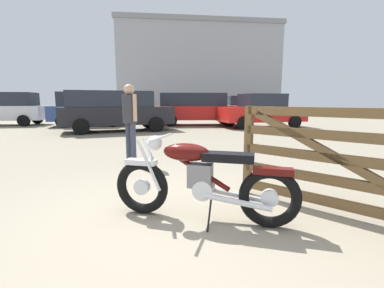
% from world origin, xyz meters
% --- Properties ---
extents(ground_plane, '(80.00, 80.00, 0.00)m').
position_xyz_m(ground_plane, '(0.00, 0.00, 0.00)').
color(ground_plane, gray).
extents(vintage_motorcycle, '(1.95, 0.95, 0.94)m').
position_xyz_m(vintage_motorcycle, '(0.21, 0.05, 0.45)').
color(vintage_motorcycle, black).
rests_on(vintage_motorcycle, ground_plane).
extents(timber_gate, '(1.71, 2.05, 1.60)m').
position_xyz_m(timber_gate, '(1.97, -0.35, 0.70)').
color(timber_gate, brown).
rests_on(timber_gate, ground_plane).
extents(bystander, '(0.31, 0.39, 1.66)m').
position_xyz_m(bystander, '(-0.71, 3.05, 1.02)').
color(bystander, '#383D51').
rests_on(bystander, ground_plane).
extents(blue_hatchback_right, '(4.32, 2.18, 1.67)m').
position_xyz_m(blue_hatchback_right, '(5.32, 10.09, 0.84)').
color(blue_hatchback_right, black).
rests_on(blue_hatchback_right, ground_plane).
extents(pale_sedan_back, '(4.00, 2.03, 1.78)m').
position_xyz_m(pale_sedan_back, '(-3.48, 12.36, 0.92)').
color(pale_sedan_back, black).
rests_on(pale_sedan_back, ground_plane).
extents(red_hatchback_near, '(4.95, 2.65, 1.74)m').
position_xyz_m(red_hatchback_near, '(-1.73, 9.45, 0.94)').
color(red_hatchback_near, black).
rests_on(red_hatchback_near, ground_plane).
extents(dark_sedan_left, '(4.86, 2.35, 1.74)m').
position_xyz_m(dark_sedan_left, '(2.33, 11.92, 0.94)').
color(dark_sedan_left, black).
rests_on(dark_sedan_left, ground_plane).
extents(silver_sedan_mid, '(4.34, 2.23, 1.67)m').
position_xyz_m(silver_sedan_mid, '(6.28, 15.56, 0.84)').
color(silver_sedan_mid, black).
rests_on(silver_sedan_mid, ground_plane).
extents(white_estate_far, '(3.96, 1.94, 1.78)m').
position_xyz_m(white_estate_far, '(-7.84, 13.47, 0.92)').
color(white_estate_far, black).
rests_on(white_estate_far, ground_plane).
extents(industrial_building, '(19.30, 13.34, 10.32)m').
position_xyz_m(industrial_building, '(5.98, 33.21, 5.17)').
color(industrial_building, '#9EA0A8').
rests_on(industrial_building, ground_plane).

